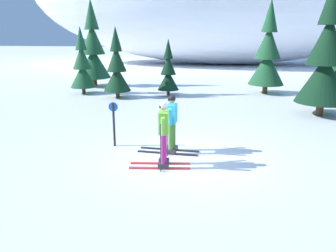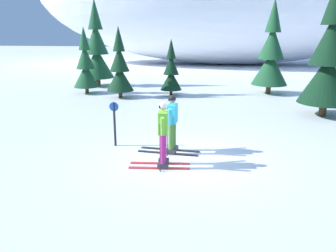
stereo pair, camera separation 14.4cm
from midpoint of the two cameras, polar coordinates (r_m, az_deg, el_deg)
name	(u,v)px [view 1 (the left image)]	position (r m, az deg, el deg)	size (l,w,h in m)	color
ground_plane	(187,159)	(9.62, 2.66, -5.46)	(120.00, 120.00, 0.00)	white
skier_cyan_jacket	(172,123)	(9.86, 0.19, 0.47)	(1.80, 0.79, 1.70)	black
skier_lime_jacket	(163,133)	(8.81, -1.25, -1.18)	(1.61, 0.80, 1.74)	red
pine_tree_far_left	(93,51)	(22.08, -12.49, 12.10)	(2.02, 2.02, 5.24)	#47301E
pine_tree_left	(82,66)	(19.65, -14.21, 9.59)	(1.40, 1.40, 3.63)	#47301E
pine_tree_center_left	(117,68)	(18.10, -8.72, 9.41)	(1.40, 1.40, 3.64)	#47301E
pine_tree_center	(168,72)	(18.60, -0.19, 8.92)	(1.16, 1.16, 2.99)	#47301E
pine_tree_center_right	(268,55)	(19.82, 15.94, 11.23)	(1.94, 1.94, 5.03)	#47301E
pine_tree_right	(326,59)	(15.33, 24.41, 10.07)	(2.14, 2.14, 5.55)	#47301E
trail_marker_post	(114,121)	(10.57, -9.34, 0.76)	(0.28, 0.07, 1.37)	black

